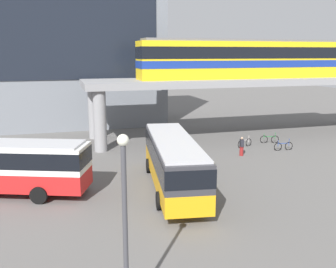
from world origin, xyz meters
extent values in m
plane|color=#605E5B|center=(0.00, 10.00, 0.00)|extent=(120.00, 120.00, 0.00)
cube|color=slate|center=(-6.88, 29.04, 10.36)|extent=(27.09, 10.31, 20.72)
cube|color=black|center=(-6.88, 23.83, 11.40)|extent=(24.38, 0.10, 11.60)
cube|color=gray|center=(12.92, 17.26, 5.56)|extent=(32.46, 7.00, 0.60)
cylinder|color=gray|center=(-2.11, 14.56, 2.63)|extent=(1.10, 1.10, 5.26)
cylinder|color=gray|center=(-2.11, 19.96, 2.63)|extent=(1.10, 1.10, 5.26)
cube|color=yellow|center=(12.86, 17.26, 7.66)|extent=(21.86, 2.90, 3.60)
cube|color=navy|center=(12.86, 17.26, 7.30)|extent=(21.92, 2.96, 0.70)
cube|color=black|center=(12.86, 17.26, 8.38)|extent=(21.92, 2.96, 1.10)
cube|color=slate|center=(12.86, 17.26, 9.58)|extent=(20.99, 2.61, 0.24)
cube|color=orange|center=(1.17, 3.87, 1.05)|extent=(4.08, 11.25, 1.10)
cube|color=#333338|center=(1.17, 3.87, 2.35)|extent=(4.08, 11.25, 1.50)
cube|color=black|center=(1.17, 3.87, 2.43)|extent=(4.12, 11.29, 0.96)
cube|color=silver|center=(1.17, 3.87, 3.16)|extent=(3.88, 10.68, 0.12)
cylinder|color=black|center=(0.45, 7.53, 0.50)|extent=(0.42, 1.03, 1.00)
cylinder|color=black|center=(2.92, 7.17, 0.50)|extent=(0.42, 1.03, 1.00)
cylinder|color=black|center=(-0.52, 1.00, 0.50)|extent=(0.42, 1.03, 1.00)
cylinder|color=black|center=(1.96, 0.64, 0.50)|extent=(0.42, 1.03, 1.00)
cylinder|color=black|center=(-6.82, 3.69, 0.50)|extent=(1.03, 0.62, 1.00)
cylinder|color=black|center=(-5.94, 6.03, 0.50)|extent=(1.03, 0.62, 1.00)
torus|color=black|center=(4.66, 11.87, 0.34)|extent=(0.74, 0.16, 0.74)
torus|color=black|center=(3.62, 11.73, 0.34)|extent=(0.74, 0.16, 0.74)
cylinder|color=#996626|center=(4.14, 11.80, 0.62)|extent=(1.05, 0.19, 0.05)
cylinder|color=#996626|center=(3.62, 11.73, 0.64)|extent=(0.04, 0.04, 0.55)
cylinder|color=#996626|center=(4.66, 11.87, 0.69)|extent=(0.04, 0.04, 0.65)
torus|color=black|center=(13.80, 10.35, 0.34)|extent=(0.74, 0.10, 0.74)
torus|color=black|center=(12.76, 10.41, 0.34)|extent=(0.74, 0.10, 0.74)
cylinder|color=#1E3FA5|center=(13.28, 10.38, 0.62)|extent=(1.05, 0.11, 0.05)
cylinder|color=#1E3FA5|center=(12.76, 10.41, 0.64)|extent=(0.04, 0.04, 0.55)
cylinder|color=#1E3FA5|center=(13.80, 10.35, 0.69)|extent=(0.04, 0.04, 0.65)
torus|color=black|center=(11.08, 12.61, 0.34)|extent=(0.71, 0.32, 0.74)
torus|color=black|center=(10.10, 12.24, 0.34)|extent=(0.71, 0.32, 0.74)
cylinder|color=silver|center=(10.59, 12.43, 0.62)|extent=(1.00, 0.42, 0.05)
cylinder|color=silver|center=(10.10, 12.24, 0.64)|extent=(0.04, 0.04, 0.55)
cylinder|color=silver|center=(11.08, 12.61, 0.69)|extent=(0.04, 0.04, 0.65)
torus|color=black|center=(14.08, 13.02, 0.34)|extent=(0.73, 0.26, 0.74)
torus|color=black|center=(13.07, 13.31, 0.34)|extent=(0.73, 0.26, 0.74)
cylinder|color=#1E7F33|center=(13.57, 13.17, 0.62)|extent=(1.02, 0.34, 0.05)
cylinder|color=#1E7F33|center=(13.07, 13.31, 0.64)|extent=(0.04, 0.04, 0.55)
cylinder|color=#1E7F33|center=(14.08, 13.02, 0.69)|extent=(0.04, 0.04, 0.65)
cylinder|color=maroon|center=(8.93, 9.80, 0.38)|extent=(0.32, 0.32, 0.77)
cube|color=#26262D|center=(8.93, 9.80, 1.07)|extent=(0.31, 0.43, 0.61)
sphere|color=tan|center=(8.93, 9.80, 1.48)|extent=(0.21, 0.21, 0.21)
cylinder|color=#3F3F44|center=(-3.73, -7.01, 2.85)|extent=(0.16, 0.16, 5.71)
sphere|color=silver|center=(-3.73, -7.01, 5.86)|extent=(0.36, 0.36, 0.36)
camera|label=1|loc=(-5.48, -17.71, 8.34)|focal=40.53mm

